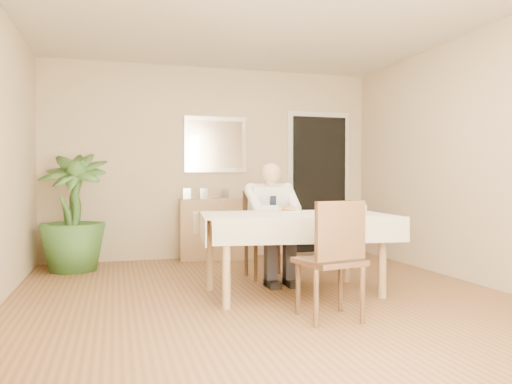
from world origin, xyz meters
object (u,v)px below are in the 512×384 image
object	(u,v)px
chair_far	(266,228)
sideboard	(218,229)
potted_palm	(73,212)
coffee_mug	(361,209)
chair_near	(334,254)
dining_table	(293,223)
seated_man	(274,216)

from	to	relation	value
chair_far	sideboard	world-z (taller)	chair_far
potted_palm	coffee_mug	bearing A→B (deg)	-37.00
chair_near	coffee_mug	bearing A→B (deg)	38.15
dining_table	coffee_mug	size ratio (longest dim) A/B	16.35
chair_near	coffee_mug	distance (m)	1.02
sideboard	chair_near	bearing A→B (deg)	-80.36
dining_table	seated_man	size ratio (longest dim) A/B	1.47
chair_near	seated_man	distance (m)	1.55
dining_table	seated_man	xyz separation A→B (m)	(-0.00, 0.59, 0.02)
chair_near	seated_man	bearing A→B (deg)	76.42
dining_table	sideboard	bearing A→B (deg)	103.65
dining_table	chair_far	world-z (taller)	chair_far
coffee_mug	potted_palm	size ratio (longest dim) A/B	0.08
sideboard	potted_palm	xyz separation A→B (m)	(-1.81, -0.38, 0.29)
potted_palm	chair_near	bearing A→B (deg)	-53.53
chair_far	sideboard	xyz separation A→B (m)	(-0.26, 1.32, -0.13)
dining_table	sideboard	world-z (taller)	sideboard
chair_far	coffee_mug	bearing A→B (deg)	-54.96
chair_far	potted_palm	size ratio (longest dim) A/B	0.68
chair_far	sideboard	size ratio (longest dim) A/B	0.93
chair_far	seated_man	bearing A→B (deg)	-84.14
chair_near	sideboard	size ratio (longest dim) A/B	0.90
dining_table	potted_palm	size ratio (longest dim) A/B	1.32
seated_man	potted_palm	distance (m)	2.41
chair_near	sideboard	world-z (taller)	chair_near
coffee_mug	sideboard	size ratio (longest dim) A/B	0.11
dining_table	seated_man	bearing A→B (deg)	96.85
dining_table	coffee_mug	distance (m)	0.64
chair_far	coffee_mug	size ratio (longest dim) A/B	8.43
chair_near	seated_man	xyz separation A→B (m)	(0.02, 1.54, 0.18)
chair_far	chair_near	distance (m)	1.83
chair_near	coffee_mug	xyz separation A→B (m)	(0.62, 0.76, 0.28)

